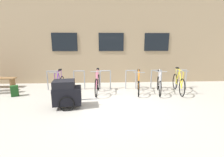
# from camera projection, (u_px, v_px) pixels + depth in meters

# --- Properties ---
(ground_plane) EXTENTS (42.00, 42.00, 0.00)m
(ground_plane) POSITION_uv_depth(u_px,v_px,m) (115.00, 104.00, 5.80)
(ground_plane) COLOR #B2ADA0
(storefront_building) EXTENTS (28.00, 6.92, 6.82)m
(storefront_building) POSITION_uv_depth(u_px,v_px,m) (109.00, 25.00, 11.56)
(storefront_building) COLOR tan
(storefront_building) RESTS_ON ground
(bike_rack) EXTENTS (6.53, 0.05, 0.90)m
(bike_rack) POSITION_uv_depth(u_px,v_px,m) (118.00, 78.00, 7.56)
(bike_rack) COLOR gray
(bike_rack) RESTS_ON ground
(bicycle_purple) EXTENTS (0.44, 1.63, 1.02)m
(bicycle_purple) POSITION_uv_depth(u_px,v_px,m) (59.00, 85.00, 6.98)
(bicycle_purple) COLOR black
(bicycle_purple) RESTS_ON ground
(bicycle_yellow) EXTENTS (0.47, 1.80, 1.07)m
(bicycle_yellow) POSITION_uv_depth(u_px,v_px,m) (178.00, 83.00, 7.10)
(bicycle_yellow) COLOR black
(bicycle_yellow) RESTS_ON ground
(bicycle_orange) EXTENTS (0.49, 1.73, 1.00)m
(bicycle_orange) POSITION_uv_depth(u_px,v_px,m) (138.00, 84.00, 7.09)
(bicycle_orange) COLOR black
(bicycle_orange) RESTS_ON ground
(bicycle_silver) EXTENTS (0.54, 1.64, 1.04)m
(bicycle_silver) POSITION_uv_depth(u_px,v_px,m) (159.00, 84.00, 7.01)
(bicycle_silver) COLOR black
(bicycle_silver) RESTS_ON ground
(bicycle_pink) EXTENTS (0.44, 1.73, 1.05)m
(bicycle_pink) POSITION_uv_depth(u_px,v_px,m) (97.00, 84.00, 6.97)
(bicycle_pink) COLOR black
(bicycle_pink) RESTS_ON ground
(bike_trailer) EXTENTS (1.48, 0.75, 0.95)m
(bike_trailer) POSITION_uv_depth(u_px,v_px,m) (67.00, 93.00, 5.38)
(bike_trailer) COLOR black
(bike_trailer) RESTS_ON ground
(wooden_bench) EXTENTS (1.44, 0.40, 0.48)m
(wooden_bench) POSITION_uv_depth(u_px,v_px,m) (0.00, 81.00, 7.84)
(wooden_bench) COLOR olive
(wooden_bench) RESTS_ON ground
(backpack) EXTENTS (0.34, 0.30, 0.44)m
(backpack) POSITION_uv_depth(u_px,v_px,m) (15.00, 91.00, 6.58)
(backpack) COLOR #1E4C1E
(backpack) RESTS_ON ground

